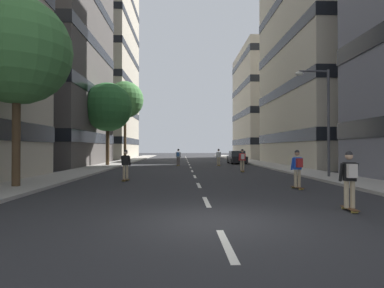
{
  "coord_description": "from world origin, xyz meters",
  "views": [
    {
      "loc": [
        -0.86,
        -8.3,
        1.87
      ],
      "look_at": [
        0.0,
        18.62,
        2.19
      ],
      "focal_mm": 30.6,
      "sensor_mm": 36.0,
      "label": 1
    }
  ],
  "objects_px": {
    "streetlamp_right": "(323,111)",
    "skater_0": "(219,156)",
    "skater_2": "(350,177)",
    "street_tree_near": "(17,51)",
    "skater_5": "(298,167)",
    "skater_1": "(242,159)",
    "skater_3": "(126,164)",
    "skater_4": "(178,156)",
    "parked_car_near": "(237,158)",
    "street_tree_mid": "(108,107)",
    "street_tree_far": "(125,100)"
  },
  "relations": [
    {
      "from": "streetlamp_right",
      "to": "skater_0",
      "type": "relative_size",
      "value": 3.65
    },
    {
      "from": "streetlamp_right",
      "to": "skater_2",
      "type": "relative_size",
      "value": 3.65
    },
    {
      "from": "street_tree_near",
      "to": "streetlamp_right",
      "type": "xyz_separation_m",
      "value": [
        16.09,
        4.49,
        -2.15
      ]
    },
    {
      "from": "skater_5",
      "to": "skater_1",
      "type": "bearing_deg",
      "value": 92.75
    },
    {
      "from": "skater_3",
      "to": "skater_5",
      "type": "xyz_separation_m",
      "value": [
        8.43,
        -3.95,
        0.03
      ]
    },
    {
      "from": "skater_0",
      "to": "skater_5",
      "type": "distance_m",
      "value": 19.66
    },
    {
      "from": "streetlamp_right",
      "to": "skater_4",
      "type": "xyz_separation_m",
      "value": [
        -8.92,
        14.91,
        -3.12
      ]
    },
    {
      "from": "skater_3",
      "to": "skater_5",
      "type": "relative_size",
      "value": 1.0
    },
    {
      "from": "parked_car_near",
      "to": "street_tree_mid",
      "type": "bearing_deg",
      "value": -159.93
    },
    {
      "from": "skater_3",
      "to": "streetlamp_right",
      "type": "bearing_deg",
      "value": 4.69
    },
    {
      "from": "parked_car_near",
      "to": "skater_4",
      "type": "relative_size",
      "value": 2.47
    },
    {
      "from": "street_tree_far",
      "to": "skater_1",
      "type": "xyz_separation_m",
      "value": [
        12.26,
        -18.27,
        -7.24
      ]
    },
    {
      "from": "street_tree_mid",
      "to": "skater_3",
      "type": "distance_m",
      "value": 16.23
    },
    {
      "from": "parked_car_near",
      "to": "skater_0",
      "type": "height_order",
      "value": "skater_0"
    },
    {
      "from": "streetlamp_right",
      "to": "skater_3",
      "type": "height_order",
      "value": "streetlamp_right"
    },
    {
      "from": "street_tree_near",
      "to": "skater_2",
      "type": "bearing_deg",
      "value": -24.11
    },
    {
      "from": "parked_car_near",
      "to": "skater_0",
      "type": "distance_m",
      "value": 5.04
    },
    {
      "from": "streetlamp_right",
      "to": "skater_3",
      "type": "distance_m",
      "value": 12.19
    },
    {
      "from": "skater_0",
      "to": "street_tree_mid",
      "type": "bearing_deg",
      "value": -175.68
    },
    {
      "from": "skater_5",
      "to": "street_tree_far",
      "type": "bearing_deg",
      "value": 113.79
    },
    {
      "from": "street_tree_mid",
      "to": "skater_3",
      "type": "relative_size",
      "value": 4.69
    },
    {
      "from": "street_tree_far",
      "to": "street_tree_near",
      "type": "bearing_deg",
      "value": -90.0
    },
    {
      "from": "skater_5",
      "to": "skater_4",
      "type": "bearing_deg",
      "value": 105.8
    },
    {
      "from": "skater_0",
      "to": "skater_5",
      "type": "bearing_deg",
      "value": -86.03
    },
    {
      "from": "street_tree_near",
      "to": "skater_2",
      "type": "distance_m",
      "value": 14.65
    },
    {
      "from": "skater_4",
      "to": "streetlamp_right",
      "type": "bearing_deg",
      "value": -59.1
    },
    {
      "from": "skater_2",
      "to": "skater_4",
      "type": "height_order",
      "value": "same"
    },
    {
      "from": "skater_2",
      "to": "skater_1",
      "type": "bearing_deg",
      "value": 90.78
    },
    {
      "from": "skater_2",
      "to": "street_tree_near",
      "type": "bearing_deg",
      "value": 155.89
    },
    {
      "from": "skater_1",
      "to": "street_tree_near",
      "type": "bearing_deg",
      "value": -139.98
    },
    {
      "from": "parked_car_near",
      "to": "skater_3",
      "type": "distance_m",
      "value": 22.19
    },
    {
      "from": "parked_car_near",
      "to": "skater_5",
      "type": "relative_size",
      "value": 2.47
    },
    {
      "from": "skater_2",
      "to": "skater_3",
      "type": "distance_m",
      "value": 12.21
    },
    {
      "from": "street_tree_near",
      "to": "skater_3",
      "type": "xyz_separation_m",
      "value": [
        4.35,
        3.53,
        -5.31
      ]
    },
    {
      "from": "parked_car_near",
      "to": "skater_4",
      "type": "distance_m",
      "value": 8.02
    },
    {
      "from": "parked_car_near",
      "to": "street_tree_far",
      "type": "relative_size",
      "value": 0.42
    },
    {
      "from": "streetlamp_right",
      "to": "skater_0",
      "type": "distance_m",
      "value": 15.75
    },
    {
      "from": "skater_0",
      "to": "skater_4",
      "type": "distance_m",
      "value": 4.25
    },
    {
      "from": "skater_0",
      "to": "skater_1",
      "type": "distance_m",
      "value": 8.94
    },
    {
      "from": "skater_1",
      "to": "parked_car_near",
      "type": "bearing_deg",
      "value": 82.18
    },
    {
      "from": "street_tree_near",
      "to": "skater_3",
      "type": "bearing_deg",
      "value": 39.07
    },
    {
      "from": "street_tree_mid",
      "to": "skater_4",
      "type": "height_order",
      "value": "street_tree_mid"
    },
    {
      "from": "skater_3",
      "to": "skater_4",
      "type": "relative_size",
      "value": 1.0
    },
    {
      "from": "street_tree_near",
      "to": "street_tree_far",
      "type": "xyz_separation_m",
      "value": [
        0.0,
        28.56,
        1.96
      ]
    },
    {
      "from": "street_tree_far",
      "to": "streetlamp_right",
      "type": "distance_m",
      "value": 29.24
    },
    {
      "from": "streetlamp_right",
      "to": "skater_5",
      "type": "height_order",
      "value": "streetlamp_right"
    },
    {
      "from": "parked_car_near",
      "to": "skater_2",
      "type": "height_order",
      "value": "skater_2"
    },
    {
      "from": "street_tree_near",
      "to": "skater_4",
      "type": "height_order",
      "value": "street_tree_near"
    },
    {
      "from": "skater_3",
      "to": "skater_5",
      "type": "bearing_deg",
      "value": -25.09
    },
    {
      "from": "street_tree_near",
      "to": "skater_4",
      "type": "bearing_deg",
      "value": 69.73
    }
  ]
}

